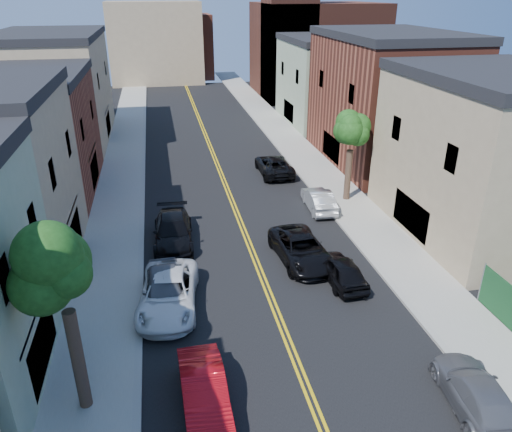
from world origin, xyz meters
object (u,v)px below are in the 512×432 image
black_car_right (341,270)px  silver_car_right (319,200)px  black_car_left (173,231)px  grey_car_right (477,394)px  black_suv_lane (301,249)px  red_sedan (204,392)px  white_pickup (168,293)px  grey_car_left (164,289)px  dark_car_right_far (274,165)px

black_car_right → silver_car_right: silver_car_right is taller
black_car_left → silver_car_right: 10.24m
black_car_left → grey_car_right: size_ratio=1.16×
black_suv_lane → black_car_left: bearing=148.6°
red_sedan → white_pickup: bearing=97.1°
grey_car_left → black_car_left: 6.14m
black_suv_lane → silver_car_right: bearing=60.1°
grey_car_left → dark_car_right_far: size_ratio=0.92×
red_sedan → grey_car_left: grey_car_left is taller
grey_car_right → dark_car_right_far: bearing=-79.2°
dark_car_right_far → white_pickup: bearing=62.0°
red_sedan → silver_car_right: bearing=57.8°
red_sedan → white_pickup: 6.46m
dark_car_right_far → black_suv_lane: size_ratio=0.99×
white_pickup → black_car_right: size_ratio=1.38×
black_car_right → black_suv_lane: 2.77m
red_sedan → grey_car_right: (9.30, -1.91, -0.05)m
grey_car_left → black_suv_lane: size_ratio=0.92×
red_sedan → grey_car_right: bearing=-13.3°
white_pickup → dark_car_right_far: size_ratio=1.06×
red_sedan → white_pickup: white_pickup is taller
grey_car_left → silver_car_right: grey_car_left is taller
white_pickup → black_car_left: size_ratio=1.03×
grey_car_right → dark_car_right_far: dark_car_right_far is taller
white_pickup → silver_car_right: white_pickup is taller
grey_car_left → black_car_right: size_ratio=1.20×
grey_car_left → grey_car_right: bearing=-39.8°
silver_car_right → dark_car_right_far: bearing=-77.4°
black_car_left → black_suv_lane: 7.53m
silver_car_right → black_suv_lane: 7.15m
dark_car_right_far → black_suv_lane: black_suv_lane is taller
silver_car_right → black_suv_lane: size_ratio=0.81×
white_pickup → black_suv_lane: bearing=29.2°
grey_car_left → silver_car_right: bearing=40.5°
grey_car_left → grey_car_right: (10.46, -8.55, -0.15)m
red_sedan → black_car_right: bearing=40.6°
red_sedan → black_suv_lane: (6.21, 9.31, 0.01)m
black_car_right → white_pickup: bearing=0.9°
grey_car_right → black_car_right: (-1.70, 8.82, 0.01)m
dark_car_right_far → grey_car_right: bearing=93.1°
black_car_left → black_car_right: black_car_left is taller
red_sedan → silver_car_right: red_sedan is taller
black_car_right → silver_car_right: bearing=-103.5°
red_sedan → grey_car_left: (-1.16, 6.64, 0.10)m
black_car_left → black_suv_lane: (6.70, -3.43, -0.05)m
grey_car_right → black_suv_lane: 11.64m
white_pickup → grey_car_left: (-0.16, 0.26, 0.05)m
black_car_right → red_sedan: bearing=39.6°
grey_car_right → black_car_right: 8.98m
white_pickup → grey_car_right: (10.29, -8.29, -0.10)m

